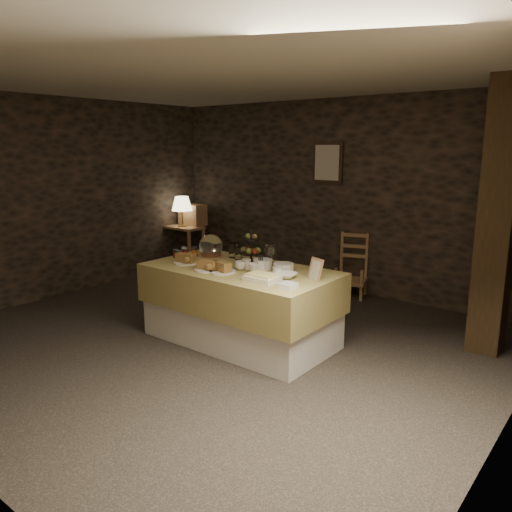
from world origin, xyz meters
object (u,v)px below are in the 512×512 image
Objects in this scene: fruit_stand at (251,250)px; buffet_table at (240,300)px; timber_column at (497,219)px; table_lamp at (182,204)px; wine_rack at (193,215)px; console_table at (183,234)px; chair at (353,268)px.

buffet_table is at bearing -72.78° from fruit_stand.
buffet_table is 0.75× the size of timber_column.
table_lamp is 1.15× the size of wine_rack.
wine_rack is 4.78m from timber_column.
timber_column reaches higher than fruit_stand.
chair reaches higher than console_table.
timber_column is (4.71, -0.43, 0.22)m from table_lamp.
timber_column reaches higher than buffet_table.
timber_column reaches higher than table_lamp.
wine_rack is at bearing 143.54° from buffet_table.
timber_column is (1.90, -0.86, 0.93)m from chair.
table_lamp is 2.97m from fruit_stand.
console_table is (-2.72, 1.79, 0.14)m from buffet_table.
wine_rack is at bearing 172.05° from timber_column.
console_table is 1.09× the size of chair.
table_lamp is 0.19× the size of timber_column.
wine_rack is at bearing 146.87° from fruit_stand.
timber_column reaches higher than wine_rack.
console_table is 1.69× the size of wine_rack.
timber_column is (2.04, 1.31, 0.86)m from buffet_table.
fruit_stand is at bearing -29.76° from console_table.
table_lamp reaches higher than chair.
timber_column is (4.76, -0.48, 0.72)m from console_table.
buffet_table is 3.25m from table_lamp.
buffet_table is at bearing -33.13° from table_lamp.
timber_column is at bearing -5.73° from console_table.
timber_column is at bearing -5.19° from table_lamp.
timber_column is at bearing -40.76° from chair.
console_table is 0.27× the size of timber_column.
wine_rack is at bearing 90.00° from table_lamp.
table_lamp is 2.93m from chair.
fruit_stand is (2.58, -1.68, 0.02)m from wine_rack.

